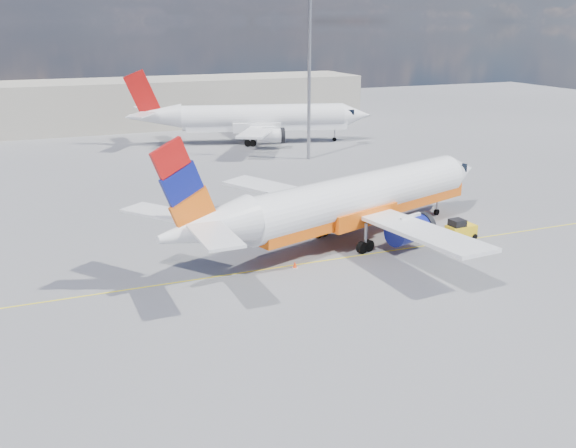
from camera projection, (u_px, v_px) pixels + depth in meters
name	position (u px, v px, depth m)	size (l,w,h in m)	color
ground	(315.00, 278.00, 45.79)	(240.00, 240.00, 0.00)	slate
taxi_line	(299.00, 264.00, 48.44)	(70.00, 0.15, 0.01)	yellow
terminal_main	(165.00, 102.00, 112.64)	(70.00, 14.00, 8.00)	#A9A291
main_jet	(352.00, 200.00, 52.38)	(35.30, 26.79, 10.73)	white
second_jet	(256.00, 119.00, 95.56)	(36.60, 27.96, 11.05)	white
gse_tug	(460.00, 229.00, 53.91)	(2.56, 1.69, 1.76)	black
traffic_cone	(295.00, 265.00, 47.70)	(0.36, 0.36, 0.51)	white
floodlight_mast	(309.00, 58.00, 81.59)	(1.59, 1.59, 21.82)	gray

